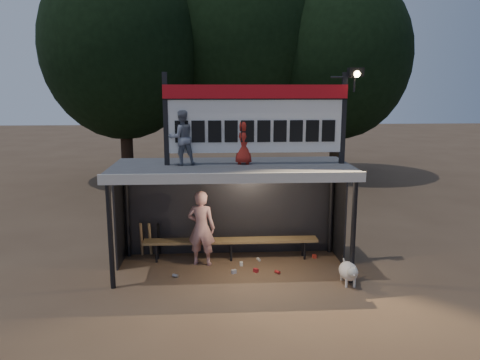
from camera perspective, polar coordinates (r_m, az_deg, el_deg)
name	(u,v)px	position (r m, az deg, el deg)	size (l,w,h in m)	color
ground	(232,268)	(10.49, -0.98, -10.68)	(80.00, 80.00, 0.00)	brown
player	(201,228)	(10.46, -4.73, -5.85)	(0.62, 0.41, 1.70)	silver
child_a	(182,138)	(9.78, -7.12, 5.13)	(0.55, 0.43, 1.14)	slate
child_b	(244,142)	(9.84, 0.43, 4.63)	(0.45, 0.29, 0.93)	maroon
dugout_shelter	(231,184)	(10.19, -1.07, -0.48)	(5.10, 2.08, 2.32)	#424245
scoreboard_assembly	(258,116)	(9.78, 2.25, 7.76)	(4.10, 0.27, 1.99)	black
bench	(231,241)	(10.86, -1.11, -7.47)	(4.00, 0.35, 0.48)	olive
tree_left	(122,47)	(20.11, -14.17, 15.50)	(6.46, 6.46, 9.27)	black
tree_mid	(244,35)	(21.38, 0.45, 17.31)	(7.22, 7.22, 10.36)	black
tree_right	(339,56)	(20.96, 11.98, 14.52)	(6.08, 6.08, 8.72)	#312216
dog	(349,271)	(9.83, 13.12, -10.78)	(0.36, 0.81, 0.49)	white
bats	(150,239)	(11.21, -10.90, -7.09)	(0.49, 0.33, 0.84)	#9C7349
litter	(252,267)	(10.46, 1.52, -10.52)	(3.27, 1.06, 0.08)	#AC1D20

